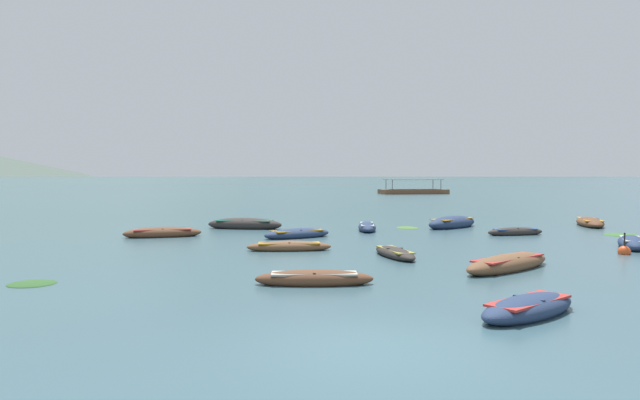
{
  "coord_description": "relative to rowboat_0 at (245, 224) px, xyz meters",
  "views": [
    {
      "loc": [
        -0.65,
        -9.72,
        3.03
      ],
      "look_at": [
        -2.5,
        44.61,
        0.62
      ],
      "focal_mm": 31.84,
      "sensor_mm": 36.0,
      "label": 1
    }
  ],
  "objects": [
    {
      "name": "mountain_3",
      "position": [
        192.09,
        1855.03,
        259.4
      ],
      "size": [
        1510.41,
        1510.41,
        519.27
      ],
      "primitive_type": "cone",
      "color": "#4C5B56",
      "rests_on": "ground"
    },
    {
      "name": "rowboat_9",
      "position": [
        7.39,
        -10.77,
        -0.1
      ],
      "size": [
        1.75,
        3.32,
        0.43
      ],
      "color": "#2D2826",
      "rests_on": "ground"
    },
    {
      "name": "rowboat_2",
      "position": [
        -3.3,
        -4.37,
        -0.05
      ],
      "size": [
        3.89,
        2.24,
        0.6
      ],
      "color": "brown",
      "rests_on": "ground"
    },
    {
      "name": "mountain_2",
      "position": [
        -488.93,
        2133.56,
        301.68
      ],
      "size": [
        1582.04,
        1582.04,
        603.84
      ],
      "primitive_type": "cone",
      "color": "#4C5B56",
      "rests_on": "ground"
    },
    {
      "name": "mountain_1",
      "position": [
        -1045.78,
        1855.26,
        252.69
      ],
      "size": [
        2187.98,
        2187.98,
        505.86
      ],
      "primitive_type": "cone",
      "color": "#56665B",
      "rests_on": "ground"
    },
    {
      "name": "rowboat_3",
      "position": [
        3.33,
        -9.13,
        -0.08
      ],
      "size": [
        3.48,
        1.34,
        0.49
      ],
      "color": "brown",
      "rests_on": "ground"
    },
    {
      "name": "weed_patch_0",
      "position": [
        19.53,
        -2.74,
        -0.24
      ],
      "size": [
        2.39,
        2.47,
        0.14
      ],
      "primitive_type": "ellipsoid",
      "rotation": [
        0.0,
        0.0,
        2.51
      ],
      "color": "#38662D",
      "rests_on": "ground"
    },
    {
      "name": "rowboat_6",
      "position": [
        11.85,
        1.09,
        0.02
      ],
      "size": [
        3.99,
        4.18,
        0.84
      ],
      "color": "navy",
      "rests_on": "ground"
    },
    {
      "name": "rowboat_5",
      "position": [
        20.31,
        2.57,
        -0.04
      ],
      "size": [
        2.37,
        4.71,
        0.62
      ],
      "color": "brown",
      "rests_on": "ground"
    },
    {
      "name": "weed_patch_5",
      "position": [
        -3.19,
        -16.38,
        -0.24
      ],
      "size": [
        1.58,
        1.52,
        0.14
      ],
      "primitive_type": "ellipsoid",
      "rotation": [
        0.0,
        0.0,
        1.85
      ],
      "color": "#2D5628",
      "rests_on": "ground"
    },
    {
      "name": "rowboat_11",
      "position": [
        9.42,
        -19.49,
        -0.06
      ],
      "size": [
        3.05,
        2.88,
        0.54
      ],
      "color": "navy",
      "rests_on": "ground"
    },
    {
      "name": "mooring_buoy",
      "position": [
        16.22,
        -9.81,
        -0.13
      ],
      "size": [
        0.47,
        0.47,
        0.96
      ],
      "color": "#DB4C1E",
      "rests_on": "ground"
    },
    {
      "name": "rowboat_7",
      "position": [
        10.75,
        -13.5,
        -0.04
      ],
      "size": [
        3.94,
        3.82,
        0.62
      ],
      "color": "brown",
      "rests_on": "ground"
    },
    {
      "name": "rowboat_0",
      "position": [
        0.0,
        0.0,
        0.0
      ],
      "size": [
        4.44,
        1.89,
        0.76
      ],
      "color": "#2D2826",
      "rests_on": "ground"
    },
    {
      "name": "rowboat_8",
      "position": [
        3.31,
        -4.49,
        -0.06
      ],
      "size": [
        3.57,
        2.9,
        0.56
      ],
      "color": "navy",
      "rests_on": "ground"
    },
    {
      "name": "rowboat_1",
      "position": [
        4.65,
        -16.18,
        -0.08
      ],
      "size": [
        3.33,
        1.06,
        0.51
      ],
      "color": "brown",
      "rests_on": "ground"
    },
    {
      "name": "ground_plane",
      "position": [
        5.98,
        1478.01,
        -0.24
      ],
      "size": [
        6000.0,
        6000.0,
        0.0
      ],
      "primitive_type": "plane",
      "color": "#385660"
    },
    {
      "name": "rowboat_10",
      "position": [
        14.22,
        -2.92,
        -0.08
      ],
      "size": [
        3.13,
        1.58,
        0.49
      ],
      "color": "#2D2826",
      "rests_on": "ground"
    },
    {
      "name": "weed_patch_1",
      "position": [
        9.22,
        0.65,
        -0.24
      ],
      "size": [
        1.52,
        1.78,
        0.14
      ],
      "primitive_type": "ellipsoid",
      "rotation": [
        0.0,
        0.0,
        1.78
      ],
      "color": "#477033",
      "rests_on": "ground"
    },
    {
      "name": "rowboat_12",
      "position": [
        17.52,
        -7.8,
        -0.04
      ],
      "size": [
        2.19,
        3.51,
        0.62
      ],
      "color": "navy",
      "rests_on": "ground"
    },
    {
      "name": "rowboat_4",
      "position": [
        6.86,
        -0.8,
        -0.06
      ],
      "size": [
        1.02,
        3.52,
        0.57
      ],
      "color": "navy",
      "rests_on": "ground"
    },
    {
      "name": "ferry_0",
      "position": [
        17.17,
        59.47,
        0.21
      ],
      "size": [
        11.26,
        6.55,
        2.54
      ],
      "color": "brown",
      "rests_on": "ground"
    }
  ]
}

